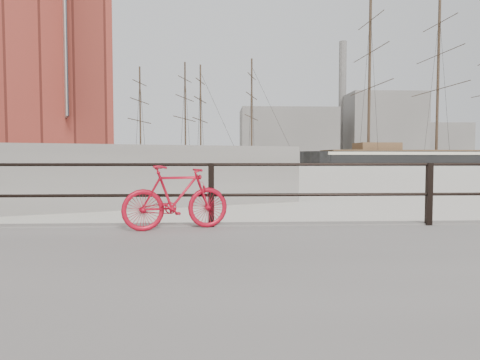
# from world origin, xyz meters

# --- Properties ---
(ground) EXTENTS (400.00, 400.00, 0.00)m
(ground) POSITION_xyz_m (0.00, 0.00, 0.00)
(ground) COLOR white
(ground) RESTS_ON ground
(far_quay) EXTENTS (78.44, 148.07, 1.80)m
(far_quay) POSITION_xyz_m (-40.00, 72.00, 0.90)
(far_quay) COLOR gray
(far_quay) RESTS_ON ground
(guardrail) EXTENTS (28.00, 0.10, 1.00)m
(guardrail) POSITION_xyz_m (0.00, -0.15, 0.85)
(guardrail) COLOR black
(guardrail) RESTS_ON promenade
(bicycle) EXTENTS (1.61, 0.73, 0.97)m
(bicycle) POSITION_xyz_m (-4.02, -0.38, 0.84)
(bicycle) COLOR #B90C20
(bicycle) RESTS_ON promenade
(barque_black) EXTENTS (67.18, 25.38, 36.95)m
(barque_black) POSITION_xyz_m (42.70, 81.97, 0.00)
(barque_black) COLOR black
(barque_black) RESTS_ON ground
(schooner_mid) EXTENTS (34.31, 21.51, 22.65)m
(schooner_mid) POSITION_xyz_m (-3.67, 83.58, 0.00)
(schooner_mid) COLOR silver
(schooner_mid) RESTS_ON ground
(schooner_left) EXTENTS (28.02, 16.63, 19.76)m
(schooner_left) POSITION_xyz_m (-12.77, 75.83, 0.00)
(schooner_left) COLOR beige
(schooner_left) RESTS_ON ground
(workboat_near) EXTENTS (10.95, 9.53, 7.00)m
(workboat_near) POSITION_xyz_m (-21.40, 34.31, 0.00)
(workboat_near) COLOR black
(workboat_near) RESTS_ON ground
(apartment_grey) EXTENTS (26.02, 22.15, 23.20)m
(apartment_grey) POSITION_xyz_m (-46.35, 82.38, 13.40)
(apartment_grey) COLOR #A3A39E
(apartment_grey) RESTS_ON far_quay
(apartment_brick) EXTENTS (27.87, 22.90, 21.20)m
(apartment_brick) POSITION_xyz_m (-54.97, 103.70, 12.40)
(apartment_brick) COLOR brown
(apartment_brick) RESTS_ON far_quay
(industrial_west) EXTENTS (32.00, 18.00, 18.00)m
(industrial_west) POSITION_xyz_m (20.00, 140.00, 9.00)
(industrial_west) COLOR gray
(industrial_west) RESTS_ON ground
(industrial_mid) EXTENTS (26.00, 20.00, 24.00)m
(industrial_mid) POSITION_xyz_m (55.00, 145.00, 12.00)
(industrial_mid) COLOR gray
(industrial_mid) RESTS_ON ground
(industrial_east) EXTENTS (20.00, 16.00, 14.00)m
(industrial_east) POSITION_xyz_m (78.00, 150.00, 7.00)
(industrial_east) COLOR gray
(industrial_east) RESTS_ON ground
(smokestack) EXTENTS (2.80, 2.80, 44.00)m
(smokestack) POSITION_xyz_m (42.00, 150.00, 22.00)
(smokestack) COLOR gray
(smokestack) RESTS_ON ground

